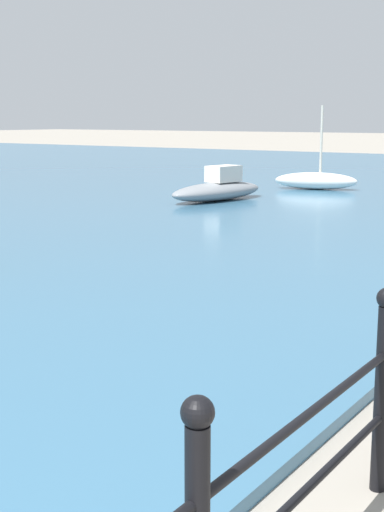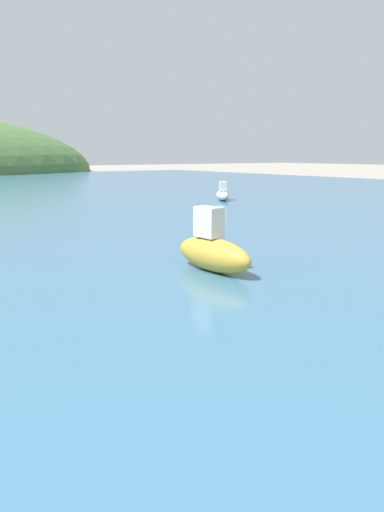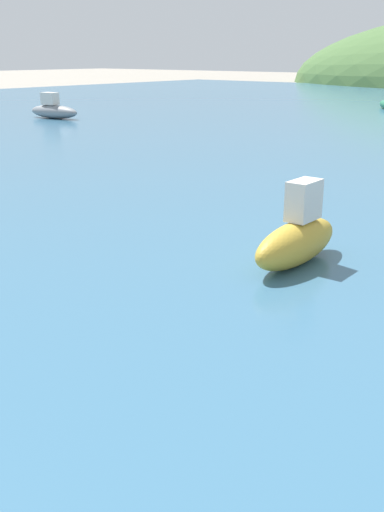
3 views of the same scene
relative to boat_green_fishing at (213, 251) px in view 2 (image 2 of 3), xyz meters
name	(u,v)px [view 2 (image 2 of 3)]	position (x,y,z in m)	size (l,w,h in m)	color
boat_green_fishing	(213,251)	(0.00, 0.00, 0.00)	(0.64, 2.07, 1.24)	gold
boat_twin_mast	(223,194)	(9.75, 11.82, -0.11)	(1.73, 2.18, 0.90)	silver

